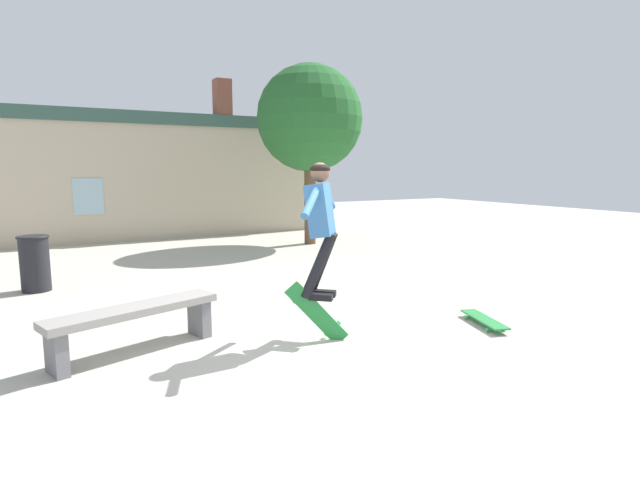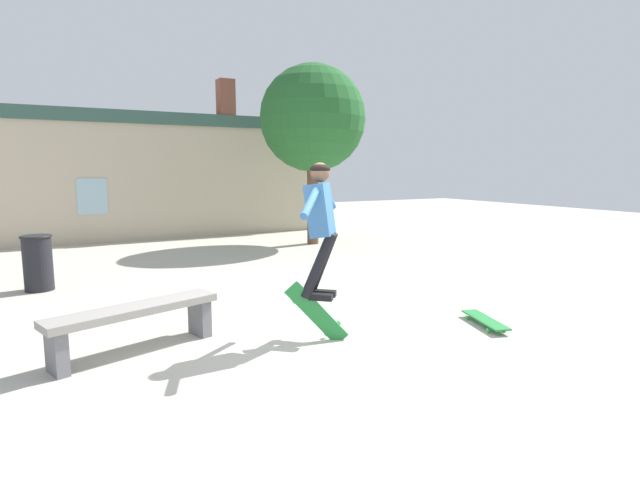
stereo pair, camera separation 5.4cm
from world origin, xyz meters
The scene contains 8 objects.
ground_plane centered at (0.00, 0.00, 0.00)m, with size 40.00×40.00×0.00m, color #B2AD9E.
building_backdrop centered at (0.03, 9.53, 1.76)m, with size 11.19×0.52×4.36m.
tree_right centered at (3.53, 6.72, 3.09)m, with size 2.60×2.60×4.42m.
park_bench centered at (-1.59, 0.88, 0.36)m, with size 1.79×0.88×0.50m.
trash_bin centered at (-2.51, 4.40, 0.46)m, with size 0.46×0.46×0.87m.
skater centered at (0.30, 0.36, 1.36)m, with size 0.96×1.05×1.50m.
skateboard_flipping centered at (0.23, 0.31, 0.31)m, with size 0.65×0.35×0.75m.
skateboard_resting centered at (2.28, -0.20, 0.07)m, with size 0.44×0.85×0.08m.
Camera 1 is at (-2.32, -4.37, 1.89)m, focal length 28.00 mm.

